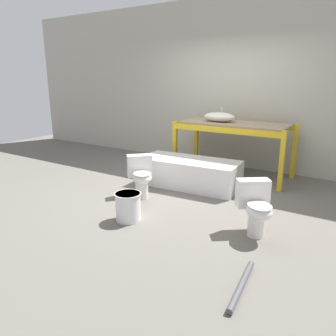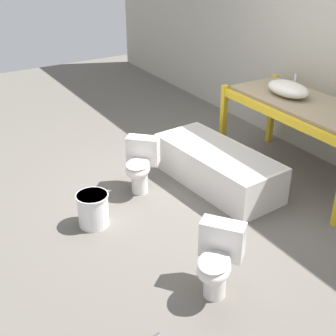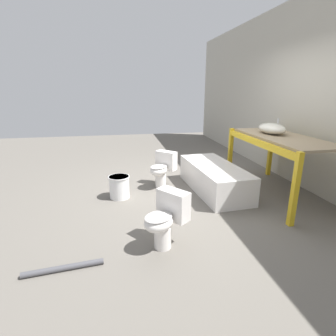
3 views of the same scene
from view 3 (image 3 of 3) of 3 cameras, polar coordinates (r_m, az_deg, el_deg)
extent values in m
plane|color=#666059|center=(4.52, 6.66, -5.01)|extent=(12.00, 12.00, 0.00)
cube|color=#B2AD9E|center=(5.11, 28.70, 14.03)|extent=(10.80, 0.08, 3.20)
cube|color=gold|center=(5.19, 13.39, 3.12)|extent=(0.07, 0.07, 0.97)
cube|color=gold|center=(3.59, 25.91, -4.35)|extent=(0.07, 0.07, 0.97)
cube|color=gold|center=(5.59, 21.38, 3.38)|extent=(0.07, 0.07, 0.97)
cube|color=gold|center=(4.26, 19.00, 5.24)|extent=(1.94, 0.06, 0.09)
cube|color=gold|center=(4.74, 28.00, 5.28)|extent=(1.94, 0.06, 0.09)
cube|color=#998466|center=(4.48, 23.84, 6.07)|extent=(1.87, 0.78, 0.04)
ellipsoid|color=silver|center=(4.66, 21.68, 7.98)|extent=(0.58, 0.35, 0.17)
cylinder|color=silver|center=(4.70, 22.86, 9.46)|extent=(0.02, 0.02, 0.08)
cube|color=white|center=(4.52, 10.01, -2.13)|extent=(1.67, 0.80, 0.45)
cube|color=beige|center=(4.48, 10.10, -0.51)|extent=(1.58, 0.72, 0.18)
cylinder|color=white|center=(2.96, -1.17, -14.79)|extent=(0.19, 0.19, 0.25)
ellipsoid|color=white|center=(2.82, -2.05, -11.72)|extent=(0.43, 0.44, 0.19)
ellipsoid|color=beige|center=(2.79, -2.07, -10.52)|extent=(0.41, 0.42, 0.03)
cube|color=white|center=(2.92, 1.17, -7.94)|extent=(0.39, 0.35, 0.33)
cylinder|color=white|center=(4.63, -1.59, -2.72)|extent=(0.19, 0.19, 0.25)
ellipsoid|color=white|center=(4.52, -2.05, -0.49)|extent=(0.44, 0.44, 0.19)
ellipsoid|color=beige|center=(4.50, -2.06, 0.32)|extent=(0.42, 0.42, 0.03)
cube|color=white|center=(4.67, -0.39, 1.68)|extent=(0.37, 0.38, 0.33)
cylinder|color=white|center=(4.25, -10.54, -4.09)|extent=(0.31, 0.31, 0.36)
cylinder|color=white|center=(4.19, -10.66, -1.91)|extent=(0.33, 0.33, 0.02)
cylinder|color=#4C4C51|center=(2.87, -21.75, -19.57)|extent=(0.14, 0.75, 0.06)
camera|label=1|loc=(3.32, -75.03, 5.71)|focal=35.00mm
camera|label=2|loc=(1.87, -107.33, 33.67)|focal=50.00mm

